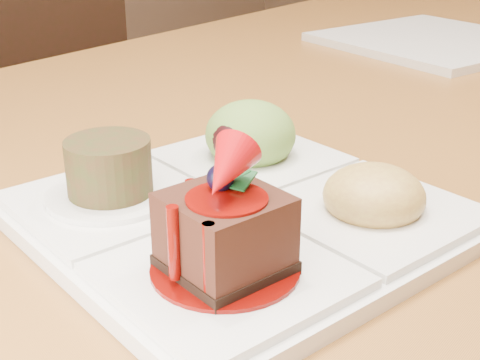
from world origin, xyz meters
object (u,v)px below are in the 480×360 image
Objects in this scene: dining_table at (462,122)px; chair_left at (50,120)px; second_plate at (435,41)px; sampler_plate at (243,196)px.

chair_left is (-0.82, -0.07, -0.15)m from dining_table.
chair_left is at bearing -164.00° from second_plate.
second_plate is (-0.11, 0.14, 0.07)m from dining_table.
dining_table is at bearing 105.56° from sampler_plate.
dining_table is at bearing -52.67° from second_plate.
chair_left is at bearing -175.39° from dining_table.
dining_table is 1.90× the size of chair_left.
sampler_plate is (0.85, -0.45, 0.23)m from chair_left.
dining_table is 0.52m from sampler_plate.
chair_left is 3.29× the size of second_plate.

